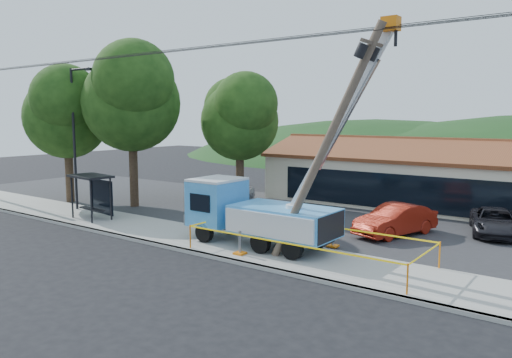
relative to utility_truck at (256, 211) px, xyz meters
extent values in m
plane|color=black|center=(-0.55, -4.61, -1.74)|extent=(120.00, 120.00, 0.00)
cube|color=#9E9D94|center=(-0.55, -2.51, -1.67)|extent=(60.00, 0.25, 0.15)
cube|color=#9E9D94|center=(-0.55, -0.61, -1.67)|extent=(60.00, 4.00, 0.15)
cube|color=#28282B|center=(-0.55, 7.39, -1.69)|extent=(60.00, 12.00, 0.10)
cube|color=beige|center=(3.45, 15.39, -0.04)|extent=(22.00, 8.00, 3.40)
cube|color=black|center=(3.45, 11.37, -0.31)|extent=(18.04, 0.08, 2.21)
cube|color=brown|center=(3.45, 13.39, 2.16)|extent=(22.50, 4.53, 1.52)
cube|color=brown|center=(3.45, 17.39, 2.16)|extent=(22.50, 4.53, 1.52)
cube|color=brown|center=(3.45, 15.39, 2.81)|extent=(22.50, 0.30, 0.25)
cylinder|color=black|center=(-14.55, 0.39, 2.76)|extent=(0.16, 0.16, 9.00)
cylinder|color=black|center=(-13.65, 0.39, 7.16)|extent=(1.80, 0.14, 0.14)
cube|color=black|center=(-12.75, 0.39, 7.11)|extent=(0.50, 0.22, 0.15)
cylinder|color=#332316|center=(-12.55, 3.39, 0.79)|extent=(0.56, 0.56, 5.06)
sphere|color=#18380F|center=(-12.55, 3.39, 5.16)|extent=(6.30, 6.30, 6.30)
sphere|color=#18380F|center=(-13.81, 4.23, 6.31)|extent=(5.04, 5.04, 5.04)
sphere|color=#18380F|center=(-11.29, 2.55, 6.54)|extent=(5.04, 5.04, 5.04)
cylinder|color=#332316|center=(-17.55, 1.89, 0.46)|extent=(0.56, 0.56, 4.40)
sphere|color=#18380F|center=(-17.55, 1.89, 4.26)|extent=(5.70, 5.70, 5.70)
sphere|color=#18380F|center=(-18.69, 2.65, 5.26)|extent=(4.56, 4.56, 4.56)
sphere|color=#18380F|center=(-16.41, 1.13, 5.46)|extent=(4.56, 4.56, 4.56)
cylinder|color=#332316|center=(-7.55, 8.39, 0.35)|extent=(0.56, 0.56, 4.18)
sphere|color=#18380F|center=(-7.55, 8.39, 3.96)|extent=(5.25, 5.25, 5.25)
sphere|color=#18380F|center=(-8.60, 9.09, 4.91)|extent=(4.20, 4.20, 4.20)
sphere|color=#18380F|center=(-6.50, 7.69, 5.10)|extent=(4.20, 4.20, 4.20)
ellipsoid|color=#153513|center=(-15.55, 50.39, -1.74)|extent=(78.40, 56.00, 28.00)
cylinder|color=black|center=(-0.55, -1.51, 7.26)|extent=(60.00, 0.02, 0.02)
cylinder|color=black|center=(-0.55, -1.01, 7.38)|extent=(60.00, 0.02, 0.02)
cylinder|color=black|center=(-0.55, -0.51, 7.50)|extent=(60.00, 0.02, 0.02)
cylinder|color=black|center=(-0.55, -0.11, 7.62)|extent=(60.00, 0.02, 0.02)
cylinder|color=black|center=(-2.27, -1.07, -1.13)|extent=(0.92, 0.31, 0.92)
cylinder|color=black|center=(-2.27, 1.07, -1.13)|extent=(0.92, 0.31, 0.92)
cylinder|color=black|center=(1.00, -1.07, -1.13)|extent=(0.92, 0.31, 0.92)
cylinder|color=black|center=(1.00, 1.07, -1.13)|extent=(0.92, 0.31, 0.92)
cylinder|color=black|center=(2.64, -1.07, -1.13)|extent=(0.92, 0.31, 0.92)
cylinder|color=black|center=(2.64, 1.07, -1.13)|extent=(0.92, 0.31, 0.92)
cube|color=black|center=(0.39, 0.00, -0.87)|extent=(6.74, 1.02, 0.26)
cube|color=#3B90D4|center=(-2.37, 0.00, 0.15)|extent=(2.04, 2.45, 2.14)
cube|color=silver|center=(-2.37, 0.00, 1.27)|extent=(2.04, 2.45, 0.12)
cube|color=black|center=(-3.34, 0.00, 0.30)|extent=(0.08, 1.84, 0.92)
cube|color=gray|center=(-3.44, 0.00, -0.67)|extent=(0.15, 2.35, 0.51)
cube|color=#3B90D4|center=(1.51, 0.00, -0.26)|extent=(4.70, 2.45, 1.23)
cylinder|color=silver|center=(2.02, 0.00, 0.20)|extent=(0.71, 0.71, 0.61)
cube|color=silver|center=(4.12, 0.00, 4.06)|extent=(4.44, 0.29, 7.35)
cube|color=gray|center=(4.42, 0.00, 4.31)|extent=(2.67, 0.18, 4.42)
cube|color=orange|center=(6.21, -0.20, 7.66)|extent=(0.61, 0.51, 0.51)
cube|color=orange|center=(0.39, -1.73, -1.55)|extent=(0.46, 0.46, 0.08)
cube|color=orange|center=(3.04, 1.74, -1.55)|extent=(0.46, 0.46, 0.08)
cylinder|color=brown|center=(3.95, -0.94, 3.03)|extent=(4.82, 0.33, 9.40)
cube|color=brown|center=(5.85, -0.94, 6.93)|extent=(0.16, 1.84, 0.16)
cylinder|color=black|center=(5.65, -0.43, 6.62)|extent=(0.56, 0.37, 0.62)
cylinder|color=black|center=(5.65, -1.45, 6.62)|extent=(0.56, 0.37, 0.62)
cylinder|color=black|center=(-12.35, -1.39, -0.38)|extent=(0.11, 0.11, 2.43)
cylinder|color=black|center=(-10.14, -1.67, -0.38)|extent=(0.11, 0.11, 2.43)
cylinder|color=black|center=(-12.20, -0.19, -0.38)|extent=(0.11, 0.11, 2.43)
cylinder|color=black|center=(-9.99, -0.46, -0.38)|extent=(0.11, 0.11, 2.43)
cube|color=black|center=(-11.17, -0.93, 0.89)|extent=(2.81, 1.93, 0.12)
cube|color=black|center=(-11.09, -0.27, -0.38)|extent=(2.42, 0.35, 2.02)
cube|color=black|center=(-11.17, -0.93, -1.03)|extent=(2.26, 0.68, 0.08)
cylinder|color=orange|center=(-2.04, -2.27, -1.06)|extent=(0.06, 0.06, 1.06)
cylinder|color=orange|center=(7.90, -2.27, -1.06)|extent=(0.06, 0.06, 1.06)
cylinder|color=orange|center=(7.90, 1.32, -1.06)|extent=(0.06, 0.06, 1.06)
cylinder|color=orange|center=(-2.04, 1.32, -1.06)|extent=(0.06, 0.06, 1.06)
cube|color=yellow|center=(2.93, -2.27, -0.59)|extent=(9.94, 0.01, 0.06)
cube|color=yellow|center=(7.90, -0.47, -0.59)|extent=(0.01, 3.60, 0.06)
cube|color=yellow|center=(2.93, 1.32, -0.59)|extent=(9.94, 0.01, 0.06)
cube|color=yellow|center=(-2.04, -0.47, -0.59)|extent=(0.01, 3.60, 0.06)
imported|color=#B5B7BC|center=(-7.78, 7.86, -1.74)|extent=(2.33, 4.35, 1.41)
imported|color=maroon|center=(4.42, 5.81, -1.74)|extent=(3.09, 4.99, 1.55)
imported|color=black|center=(8.44, 8.93, -1.74)|extent=(3.39, 5.14, 1.31)
camera|label=1|loc=(13.33, -18.18, 4.34)|focal=35.00mm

